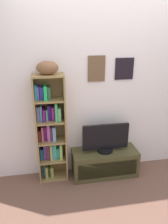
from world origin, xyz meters
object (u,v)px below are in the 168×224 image
bookshelf (50,131)px  tv_stand (105,162)px  television (106,139)px  football (47,68)px

bookshelf → tv_stand: (0.76, -0.09, -0.53)m
television → bookshelf: bearing=173.5°
bookshelf → television: 0.78m
football → tv_stand: bearing=-4.6°
bookshelf → television: bearing=-6.5°
football → tv_stand: size_ratio=0.29×
television → football: bearing=175.4°
football → tv_stand: (0.74, -0.06, -1.38)m
tv_stand → football: bearing=175.4°
football → television: 1.24m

